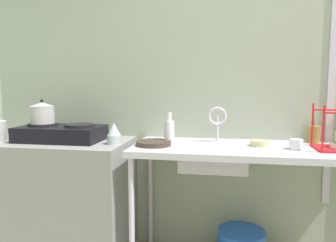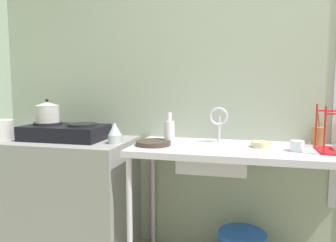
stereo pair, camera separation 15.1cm
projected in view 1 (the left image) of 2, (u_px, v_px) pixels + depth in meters
name	position (u px, v px, depth m)	size (l,w,h in m)	color
wall_back	(287.00, 73.00, 2.32)	(5.36, 0.10, 2.67)	#9CA792
wall_metal_strip	(333.00, 52.00, 2.19)	(0.05, 0.01, 2.14)	silver
counter_concrete	(53.00, 197.00, 2.36)	(1.12, 0.59, 0.85)	gray
counter_sink	(253.00, 156.00, 2.08)	(1.57, 0.59, 0.85)	silver
stove	(61.00, 133.00, 2.30)	(0.59, 0.35, 0.12)	black
pot_on_left_burner	(42.00, 113.00, 2.30)	(0.17, 0.17, 0.17)	silver
percolator	(114.00, 134.00, 2.16)	(0.09, 0.09, 0.14)	silver
sink_basin	(213.00, 157.00, 2.12)	(0.43, 0.33, 0.15)	silver
faucet	(217.00, 119.00, 2.24)	(0.13, 0.07, 0.25)	silver
frying_pan	(154.00, 143.00, 2.12)	(0.23, 0.23, 0.03)	#3F3229
cup_by_rack	(296.00, 144.00, 1.98)	(0.08, 0.08, 0.06)	white
small_bowl_on_drainboard	(260.00, 143.00, 2.10)	(0.13, 0.13, 0.04)	beige
bottle_by_sink	(169.00, 131.00, 2.17)	(0.07, 0.07, 0.21)	white
utensil_jar	(314.00, 134.00, 2.22)	(0.09, 0.09, 0.22)	olive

